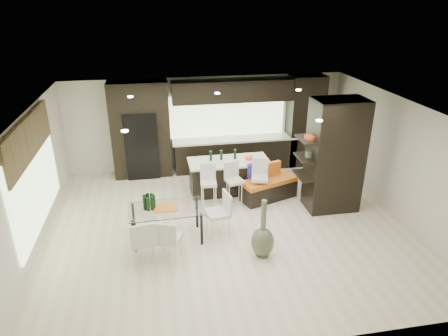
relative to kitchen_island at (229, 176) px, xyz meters
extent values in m
plane|color=beige|center=(-0.32, -1.68, -0.43)|extent=(8.00, 8.00, 0.00)
cube|color=beige|center=(-0.32, 1.82, 0.92)|extent=(8.00, 0.02, 2.70)
cube|color=beige|center=(-4.32, -1.68, 0.92)|extent=(0.02, 7.00, 2.70)
cube|color=beige|center=(3.68, -1.68, 0.92)|extent=(0.02, 7.00, 2.70)
cube|color=white|center=(-0.32, -1.68, 2.27)|extent=(8.00, 7.00, 0.02)
cube|color=#B2D199|center=(-4.28, -1.48, 0.92)|extent=(0.04, 3.20, 1.90)
cube|color=#B2D199|center=(0.28, 1.78, 1.12)|extent=(3.40, 0.04, 1.20)
cube|color=brown|center=(-4.25, -1.48, 1.82)|extent=(0.08, 3.00, 0.80)
cube|color=white|center=(-0.32, -1.43, 2.25)|extent=(4.00, 3.00, 0.02)
cube|color=black|center=(0.18, 1.49, 0.92)|extent=(6.80, 0.68, 2.70)
cube|color=black|center=(-2.22, 1.44, 0.52)|extent=(0.90, 0.68, 1.90)
cube|color=black|center=(2.28, -1.28, 0.92)|extent=(1.20, 0.80, 2.70)
cube|color=black|center=(0.00, 0.00, 0.00)|extent=(2.08, 0.91, 0.86)
cube|color=beige|center=(-0.64, -0.74, 0.00)|extent=(0.41, 0.41, 0.86)
cube|color=beige|center=(0.00, -0.74, 0.00)|extent=(0.47, 0.47, 0.87)
cube|color=beige|center=(0.64, -0.75, 0.02)|extent=(0.48, 0.48, 0.90)
cube|color=black|center=(0.92, -0.61, -0.16)|extent=(1.53, 1.00, 0.55)
cube|color=white|center=(-1.71, -2.01, -0.06)|extent=(1.56, 0.90, 0.74)
cube|color=beige|center=(-1.71, -2.76, 0.00)|extent=(0.61, 0.61, 0.87)
cube|color=beige|center=(-2.19, -2.77, 0.02)|extent=(0.56, 0.56, 0.91)
cube|color=beige|center=(-0.62, -2.01, 0.01)|extent=(0.56, 0.56, 0.89)
camera|label=1|loc=(-1.78, -9.35, 4.39)|focal=32.00mm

